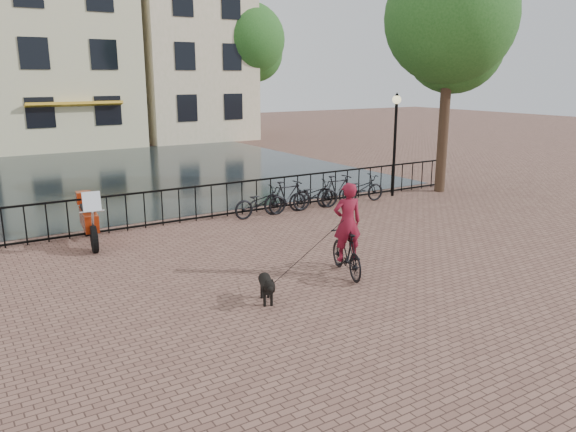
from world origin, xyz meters
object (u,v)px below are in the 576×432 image
lamp_post (395,127)px  cyclist (347,235)px  motorcycle (89,214)px  dog (267,287)px

lamp_post → cyclist: lamp_post is taller
cyclist → lamp_post: bearing=-122.3°
lamp_post → motorcycle: lamp_post is taller
cyclist → dog: cyclist is taller
dog → cyclist: bearing=31.7°
cyclist → motorcycle: size_ratio=1.06×
cyclist → motorcycle: (-4.01, 5.19, -0.12)m
cyclist → motorcycle: bearing=-35.7°
dog → motorcycle: (-1.86, 5.57, 0.47)m
motorcycle → cyclist: bearing=-45.8°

